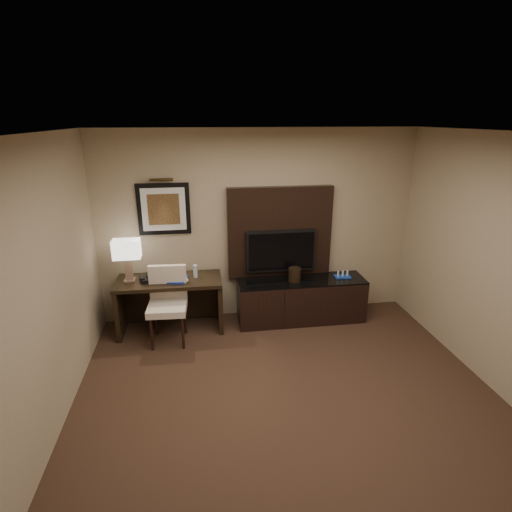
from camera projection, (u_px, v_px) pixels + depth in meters
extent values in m
cube|color=#352117|center=(299.00, 431.00, 3.81)|extent=(4.50, 5.00, 0.01)
cube|color=silver|center=(313.00, 135.00, 2.91)|extent=(4.50, 5.00, 0.01)
cube|color=tan|center=(258.00, 226.00, 5.69)|extent=(4.50, 0.01, 2.70)
cube|color=tan|center=(19.00, 322.00, 3.04)|extent=(0.01, 5.00, 2.70)
cube|color=black|center=(171.00, 305.00, 5.50)|extent=(1.42, 0.63, 0.75)
cube|color=black|center=(301.00, 300.00, 5.79)|extent=(1.83, 0.52, 0.63)
cube|color=black|center=(280.00, 232.00, 5.71)|extent=(1.50, 0.12, 1.30)
cube|color=black|center=(281.00, 251.00, 5.70)|extent=(1.00, 0.08, 0.60)
cube|color=black|center=(164.00, 209.00, 5.39)|extent=(0.70, 0.04, 0.70)
cylinder|color=#3C2D13|center=(161.00, 180.00, 5.22)|extent=(0.04, 0.04, 0.30)
cube|color=#172C9B|center=(178.00, 279.00, 5.36)|extent=(0.28, 0.34, 0.02)
imported|color=#BFB996|center=(174.00, 273.00, 5.31)|extent=(0.17, 0.05, 0.23)
cylinder|color=silver|center=(195.00, 271.00, 5.42)|extent=(0.07, 0.07, 0.18)
cylinder|color=black|center=(295.00, 275.00, 5.62)|extent=(0.21, 0.21, 0.19)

